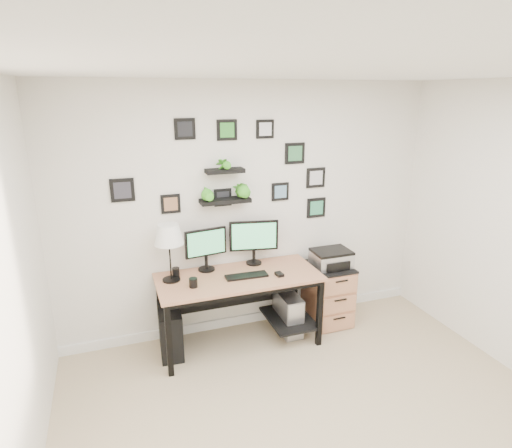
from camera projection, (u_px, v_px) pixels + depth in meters
name	position (u px, v px, depth m)	size (l,w,h in m)	color
room	(252.00, 318.00, 4.81)	(4.00, 4.00, 4.00)	#C2AD8A
desk	(241.00, 285.00, 4.28)	(1.60, 0.70, 0.75)	tan
monitor_left	(206.00, 246.00, 4.26)	(0.43, 0.19, 0.44)	black
monitor_right	(254.00, 239.00, 4.41)	(0.50, 0.19, 0.47)	black
keyboard	(247.00, 276.00, 4.18)	(0.41, 0.13, 0.02)	black
mouse	(279.00, 274.00, 4.20)	(0.06, 0.10, 0.03)	black
table_lamp	(169.00, 236.00, 3.97)	(0.28, 0.28, 0.56)	black
mug	(193.00, 283.00, 3.95)	(0.08, 0.08, 0.09)	black
pen_cup	(176.00, 272.00, 4.17)	(0.07, 0.07, 0.09)	black
pc_tower_black	(170.00, 330.00, 4.20)	(0.21, 0.47, 0.47)	black
pc_tower_grey	(288.00, 313.00, 4.57)	(0.20, 0.44, 0.43)	gray
file_cabinet	(328.00, 294.00, 4.75)	(0.43, 0.53, 0.67)	tan
printer	(331.00, 258.00, 4.61)	(0.40, 0.33, 0.18)	silver
wall_decor	(232.00, 179.00, 4.21)	(2.23, 0.18, 1.09)	black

